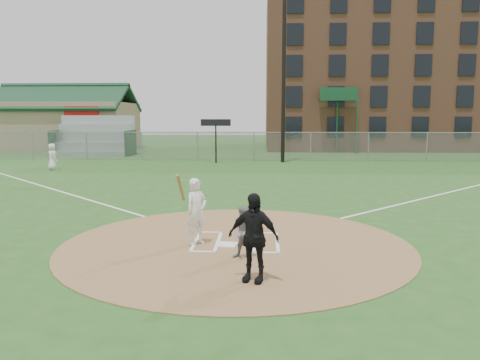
{
  "coord_description": "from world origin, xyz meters",
  "views": [
    {
      "loc": [
        0.63,
        -10.99,
        3.05
      ],
      "look_at": [
        0.0,
        2.0,
        1.3
      ],
      "focal_mm": 35.0,
      "sensor_mm": 36.0,
      "label": 1
    }
  ],
  "objects_px": {
    "catcher": "(245,233)",
    "batter_at_plate": "(196,211)",
    "home_plate": "(227,245)",
    "ondeck_player": "(52,157)",
    "umpire": "(253,237)"
  },
  "relations": [
    {
      "from": "umpire",
      "to": "ondeck_player",
      "type": "height_order",
      "value": "umpire"
    },
    {
      "from": "batter_at_plate",
      "to": "umpire",
      "type": "bearing_deg",
      "value": -60.43
    },
    {
      "from": "catcher",
      "to": "batter_at_plate",
      "type": "distance_m",
      "value": 1.65
    },
    {
      "from": "home_plate",
      "to": "catcher",
      "type": "bearing_deg",
      "value": -65.91
    },
    {
      "from": "ondeck_player",
      "to": "batter_at_plate",
      "type": "bearing_deg",
      "value": 164.29
    },
    {
      "from": "home_plate",
      "to": "catcher",
      "type": "xyz_separation_m",
      "value": [
        0.46,
        -1.03,
        0.56
      ]
    },
    {
      "from": "ondeck_player",
      "to": "batter_at_plate",
      "type": "relative_size",
      "value": 0.86
    },
    {
      "from": "batter_at_plate",
      "to": "ondeck_player",
      "type": "bearing_deg",
      "value": 124.22
    },
    {
      "from": "catcher",
      "to": "umpire",
      "type": "height_order",
      "value": "umpire"
    },
    {
      "from": "home_plate",
      "to": "ondeck_player",
      "type": "height_order",
      "value": "ondeck_player"
    },
    {
      "from": "umpire",
      "to": "home_plate",
      "type": "bearing_deg",
      "value": 124.07
    },
    {
      "from": "umpire",
      "to": "batter_at_plate",
      "type": "relative_size",
      "value": 0.94
    },
    {
      "from": "catcher",
      "to": "umpire",
      "type": "relative_size",
      "value": 0.69
    },
    {
      "from": "home_plate",
      "to": "umpire",
      "type": "xyz_separation_m",
      "value": [
        0.67,
        -2.41,
        0.82
      ]
    },
    {
      "from": "catcher",
      "to": "batter_at_plate",
      "type": "bearing_deg",
      "value": 155.72
    }
  ]
}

